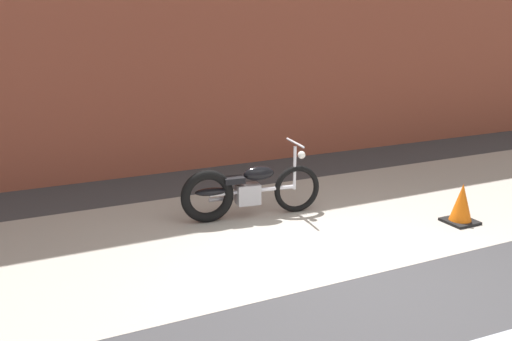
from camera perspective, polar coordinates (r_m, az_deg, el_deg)
The scene contains 4 objects.
ground_plane at distance 6.10m, azimuth 10.11°, elevation -10.87°, with size 80.00×80.00×0.00m, color #38383A.
sidewalk_slab at distance 7.46m, azimuth 2.20°, elevation -5.64°, with size 36.00×3.50×0.01m, color #9E998E.
motorcycle_black at distance 7.61m, azimuth -1.41°, elevation -2.06°, with size 2.00×0.62×1.03m.
traffic_cone at distance 7.96m, azimuth 20.30°, elevation -3.36°, with size 0.40×0.40×0.55m.
Camera 1 is at (-3.31, -4.38, 2.67)m, focal length 39.06 mm.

